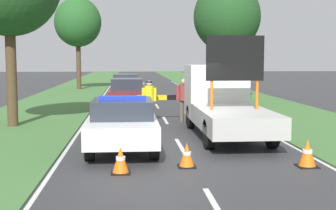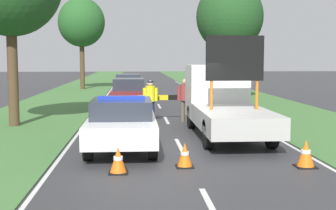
{
  "view_description": "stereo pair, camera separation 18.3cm",
  "coord_description": "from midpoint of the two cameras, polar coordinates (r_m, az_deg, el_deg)",
  "views": [
    {
      "loc": [
        -1.53,
        -13.7,
        2.64
      ],
      "look_at": [
        -0.25,
        1.66,
        1.1
      ],
      "focal_mm": 50.0,
      "sensor_mm": 36.0,
      "label": 1
    },
    {
      "loc": [
        -1.35,
        -13.72,
        2.64
      ],
      "look_at": [
        -0.25,
        1.66,
        1.1
      ],
      "focal_mm": 50.0,
      "sensor_mm": 36.0,
      "label": 2
    }
  ],
  "objects": [
    {
      "name": "ground_plane",
      "position": [
        14.04,
        1.88,
        -5.14
      ],
      "size": [
        160.0,
        160.0,
        0.0
      ],
      "primitive_type": "plane",
      "color": "#333335"
    },
    {
      "name": "lane_markings",
      "position": [
        24.36,
        -0.67,
        -0.5
      ],
      "size": [
        6.8,
        59.02,
        0.01
      ],
      "color": "silver",
      "rests_on": "ground"
    },
    {
      "name": "grass_verge_left",
      "position": [
        34.11,
        -11.6,
        1.18
      ],
      "size": [
        4.92,
        120.0,
        0.03
      ],
      "color": "#427038",
      "rests_on": "ground"
    },
    {
      "name": "grass_verge_right",
      "position": [
        34.6,
        8.2,
        1.3
      ],
      "size": [
        4.92,
        120.0,
        0.03
      ],
      "color": "#427038",
      "rests_on": "ground"
    },
    {
      "name": "police_car",
      "position": [
        13.6,
        -5.25,
        -2.17
      ],
      "size": [
        1.92,
        4.73,
        1.57
      ],
      "rotation": [
        0.0,
        0.0,
        0.1
      ],
      "color": "white",
      "rests_on": "ground"
    },
    {
      "name": "work_truck",
      "position": [
        16.46,
        7.02,
        0.47
      ],
      "size": [
        2.14,
        6.38,
        3.34
      ],
      "rotation": [
        0.0,
        0.0,
        3.14
      ],
      "color": "white",
      "rests_on": "ground"
    },
    {
      "name": "road_barrier",
      "position": [
        20.03,
        0.27,
        0.67
      ],
      "size": [
        2.54,
        0.08,
        1.07
      ],
      "rotation": [
        0.0,
        0.0,
        -0.09
      ],
      "color": "black",
      "rests_on": "ground"
    },
    {
      "name": "police_officer",
      "position": [
        19.4,
        -1.9,
        0.93
      ],
      "size": [
        0.62,
        0.39,
        1.73
      ],
      "rotation": [
        0.0,
        0.0,
        3.62
      ],
      "color": "#191E38",
      "rests_on": "ground"
    },
    {
      "name": "pedestrian_civilian",
      "position": [
        19.47,
        2.35,
        1.02
      ],
      "size": [
        0.64,
        0.41,
        1.79
      ],
      "rotation": [
        0.0,
        0.0,
        -0.43
      ],
      "color": "brown",
      "rests_on": "ground"
    },
    {
      "name": "traffic_cone_near_police",
      "position": [
        21.2,
        -4.15,
        -0.69
      ],
      "size": [
        0.41,
        0.41,
        0.57
      ],
      "color": "black",
      "rests_on": "ground"
    },
    {
      "name": "traffic_cone_centre_front",
      "position": [
        11.93,
        16.88,
        -5.69
      ],
      "size": [
        0.49,
        0.49,
        0.68
      ],
      "color": "black",
      "rests_on": "ground"
    },
    {
      "name": "traffic_cone_near_truck",
      "position": [
        11.45,
        2.52,
        -6.13
      ],
      "size": [
        0.43,
        0.43,
        0.6
      ],
      "color": "black",
      "rests_on": "ground"
    },
    {
      "name": "traffic_cone_behind_barrier",
      "position": [
        10.89,
        -5.61,
        -6.71
      ],
      "size": [
        0.45,
        0.45,
        0.62
      ],
      "color": "black",
      "rests_on": "ground"
    },
    {
      "name": "queued_car_wagon_maroon",
      "position": [
        24.29,
        -4.58,
        1.39
      ],
      "size": [
        1.78,
        4.34,
        1.61
      ],
      "rotation": [
        0.0,
        0.0,
        3.14
      ],
      "color": "maroon",
      "rests_on": "ground"
    },
    {
      "name": "queued_car_van_white",
      "position": [
        29.87,
        -4.69,
        2.26
      ],
      "size": [
        1.72,
        3.92,
        1.64
      ],
      "rotation": [
        0.0,
        0.0,
        3.14
      ],
      "color": "silver",
      "rests_on": "ground"
    },
    {
      "name": "roadside_tree_near_left",
      "position": [
        40.68,
        -10.37,
        9.84
      ],
      "size": [
        3.93,
        3.93,
        7.74
      ],
      "color": "#4C3823",
      "rests_on": "ground"
    },
    {
      "name": "roadside_tree_near_right",
      "position": [
        29.28,
        7.71,
        10.57
      ],
      "size": [
        4.09,
        4.09,
        7.32
      ],
      "color": "#4C3823",
      "rests_on": "ground"
    },
    {
      "name": "utility_pole",
      "position": [
        32.65,
        9.03,
        8.9
      ],
      "size": [
        1.2,
        0.2,
        8.76
      ],
      "color": "#473828",
      "rests_on": "ground"
    }
  ]
}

